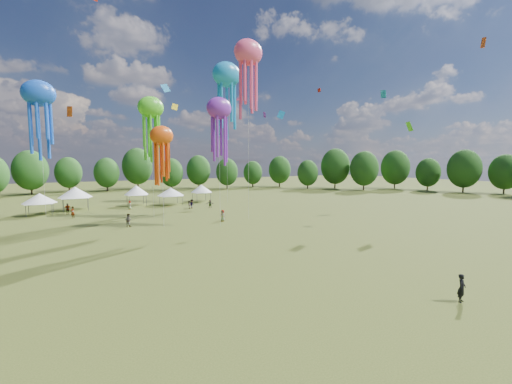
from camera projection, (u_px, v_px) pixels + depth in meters
ground at (356, 326)px, 17.55m from camera, size 300.00×300.00×0.00m
observer_main at (462, 288)px, 20.44m from camera, size 0.76×0.60×1.81m
spectator_near at (128, 220)px, 43.97m from camera, size 1.14×1.10×1.85m
spectators_far at (163, 207)px, 57.58m from camera, size 25.32×20.58×1.89m
festival_tents at (124, 192)px, 62.71m from camera, size 34.80×9.19×4.32m
show_kites at (189, 97)px, 56.71m from camera, size 38.89×26.97×30.03m
small_kites at (171, 23)px, 48.81m from camera, size 74.62×58.00×45.18m
treeline at (124, 173)px, 69.28m from camera, size 201.57×95.24×13.43m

